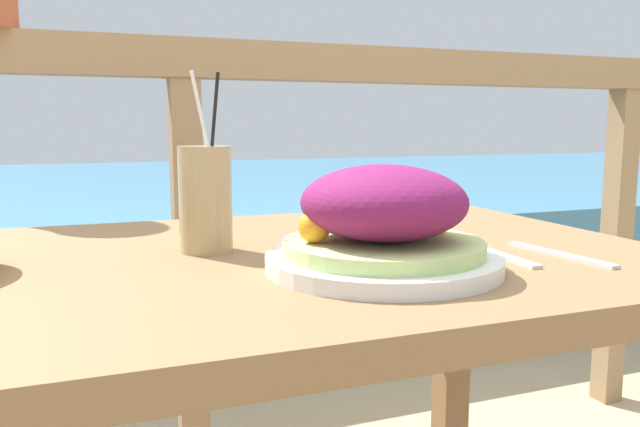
% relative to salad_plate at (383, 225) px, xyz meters
% --- Properties ---
extents(patio_table, '(1.15, 0.74, 0.73)m').
position_rel_salad_plate_xyz_m(patio_table, '(-0.12, 0.14, -0.16)').
color(patio_table, olive).
rests_on(patio_table, ground_plane).
extents(railing_fence, '(2.80, 0.08, 1.11)m').
position_rel_salad_plate_xyz_m(railing_fence, '(-0.12, 0.82, 0.04)').
color(railing_fence, '#937551').
rests_on(railing_fence, ground_plane).
extents(sea_backdrop, '(12.00, 4.00, 0.56)m').
position_rel_salad_plate_xyz_m(sea_backdrop, '(-0.12, 3.32, -0.51)').
color(sea_backdrop, teal).
rests_on(sea_backdrop, ground_plane).
extents(salad_plate, '(0.30, 0.30, 0.13)m').
position_rel_salad_plate_xyz_m(salad_plate, '(0.00, 0.00, 0.00)').
color(salad_plate, silver).
rests_on(salad_plate, patio_table).
extents(drink_glass, '(0.07, 0.07, 0.25)m').
position_rel_salad_plate_xyz_m(drink_glass, '(-0.19, 0.19, 0.02)').
color(drink_glass, tan).
rests_on(drink_glass, patio_table).
extents(fork, '(0.02, 0.18, 0.00)m').
position_rel_salad_plate_xyz_m(fork, '(0.18, 0.02, -0.05)').
color(fork, silver).
rests_on(fork, patio_table).
extents(knife, '(0.04, 0.18, 0.00)m').
position_rel_salad_plate_xyz_m(knife, '(0.26, -0.02, -0.05)').
color(knife, silver).
rests_on(knife, patio_table).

